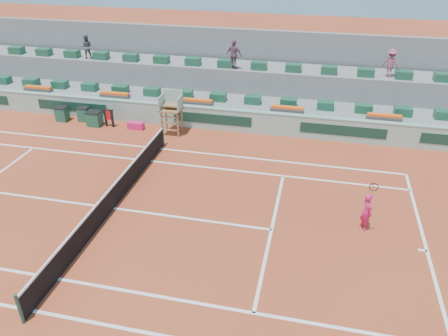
{
  "coord_description": "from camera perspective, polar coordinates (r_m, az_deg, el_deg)",
  "views": [
    {
      "loc": [
        7.57,
        -13.21,
        10.03
      ],
      "look_at": [
        4.0,
        2.5,
        1.0
      ],
      "focal_mm": 35.0,
      "sensor_mm": 36.0,
      "label": 1
    }
  ],
  "objects": [
    {
      "name": "seating_tier_lower",
      "position": [
        26.79,
        -4.51,
        8.58
      ],
      "size": [
        36.0,
        4.0,
        1.2
      ],
      "primitive_type": "cube",
      "color": "gray",
      "rests_on": "ground"
    },
    {
      "name": "spectator_right",
      "position": [
        26.24,
        20.96,
        12.69
      ],
      "size": [
        1.12,
        0.87,
        1.54
      ],
      "primitive_type": "imported",
      "rotation": [
        0.0,
        0.0,
        2.8
      ],
      "color": "#994C5C",
      "rests_on": "seating_tier_upper"
    },
    {
      "name": "player_bag",
      "position": [
        24.94,
        -11.44,
        5.45
      ],
      "size": [
        0.89,
        0.39,
        0.39
      ],
      "primitive_type": "cube",
      "color": "#E81E6A",
      "rests_on": "ground"
    },
    {
      "name": "flower_planters",
      "position": [
        25.52,
        -8.95,
        8.99
      ],
      "size": [
        26.8,
        0.36,
        0.28
      ],
      "color": "#474747",
      "rests_on": "seating_tier_lower"
    },
    {
      "name": "drink_cooler_c",
      "position": [
        27.12,
        -20.39,
        6.65
      ],
      "size": [
        0.68,
        0.59,
        0.84
      ],
      "color": "#1A503A",
      "rests_on": "ground"
    },
    {
      "name": "court_lines",
      "position": [
        18.23,
        -14.2,
        -5.12
      ],
      "size": [
        23.89,
        11.09,
        0.01
      ],
      "color": "white",
      "rests_on": "ground"
    },
    {
      "name": "umpire_chair",
      "position": [
        23.62,
        -6.86,
        8.01
      ],
      "size": [
        1.1,
        0.9,
        2.4
      ],
      "color": "olive",
      "rests_on": "ground"
    },
    {
      "name": "stadium_back_wall",
      "position": [
        29.21,
        -2.77,
        13.7
      ],
      "size": [
        36.0,
        0.4,
        4.4
      ],
      "primitive_type": "cube",
      "color": "gray",
      "rests_on": "ground"
    },
    {
      "name": "seat_row_lower",
      "position": [
        25.71,
        -5.16,
        9.59
      ],
      "size": [
        32.9,
        0.6,
        0.44
      ],
      "color": "#1A5034",
      "rests_on": "seating_tier_lower"
    },
    {
      "name": "spectator_left",
      "position": [
        29.57,
        -17.51,
        14.87
      ],
      "size": [
        0.83,
        0.72,
        1.45
      ],
      "primitive_type": "imported",
      "rotation": [
        0.0,
        0.0,
        3.43
      ],
      "color": "#4C4D59",
      "rests_on": "seating_tier_upper"
    },
    {
      "name": "seating_tier_upper",
      "position": [
        28.0,
        -3.6,
        11.06
      ],
      "size": [
        36.0,
        2.4,
        2.6
      ],
      "primitive_type": "cube",
      "color": "gray",
      "rests_on": "ground"
    },
    {
      "name": "spectator_mid",
      "position": [
        26.0,
        1.33,
        14.57
      ],
      "size": [
        1.06,
        0.7,
        1.67
      ],
      "primitive_type": "imported",
      "rotation": [
        0.0,
        0.0,
        2.81
      ],
      "color": "#785061",
      "rests_on": "seating_tier_upper"
    },
    {
      "name": "towel_rack",
      "position": [
        25.41,
        -14.82,
        6.51
      ],
      "size": [
        0.63,
        0.11,
        1.03
      ],
      "color": "black",
      "rests_on": "ground"
    },
    {
      "name": "tennis_player",
      "position": [
        17.02,
        18.13,
        -5.38
      ],
      "size": [
        0.53,
        0.88,
        2.28
      ],
      "color": "#E81E6A",
      "rests_on": "ground"
    },
    {
      "name": "drink_cooler_a",
      "position": [
        25.86,
        -16.56,
        6.22
      ],
      "size": [
        0.79,
        0.68,
        0.84
      ],
      "color": "#1A503A",
      "rests_on": "ground"
    },
    {
      "name": "seat_row_upper",
      "position": [
        27.01,
        -4.07,
        13.73
      ],
      "size": [
        32.9,
        0.6,
        0.44
      ],
      "color": "#1A5034",
      "rests_on": "seating_tier_upper"
    },
    {
      "name": "ground",
      "position": [
        18.23,
        -14.2,
        -5.13
      ],
      "size": [
        90.0,
        90.0,
        0.0
      ],
      "primitive_type": "plane",
      "color": "#9C391E",
      "rests_on": "ground"
    },
    {
      "name": "drink_cooler_b",
      "position": [
        26.68,
        -17.8,
        6.74
      ],
      "size": [
        0.66,
        0.57,
        0.84
      ],
      "color": "#1A503A",
      "rests_on": "ground"
    },
    {
      "name": "tennis_net",
      "position": [
        17.95,
        -14.4,
        -3.74
      ],
      "size": [
        0.1,
        11.97,
        1.1
      ],
      "color": "black",
      "rests_on": "ground"
    },
    {
      "name": "advertising_hoarding",
      "position": [
        24.83,
        -5.93,
        6.88
      ],
      "size": [
        36.0,
        0.34,
        1.26
      ],
      "color": "#93B9A7",
      "rests_on": "ground"
    }
  ]
}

